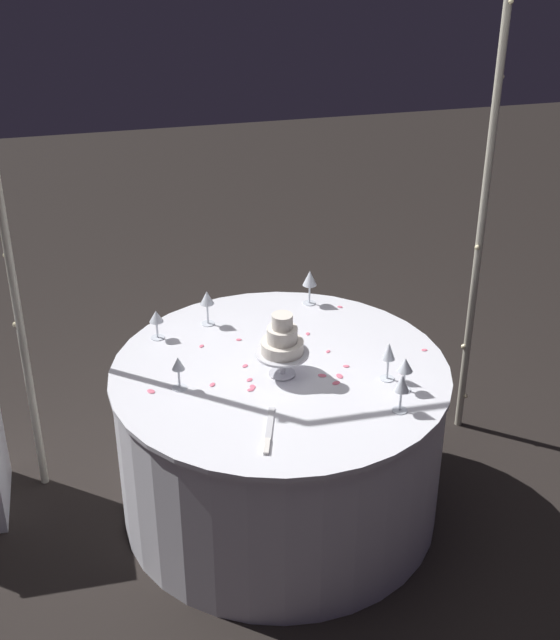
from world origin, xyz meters
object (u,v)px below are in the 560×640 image
at_px(wine_glass_3, 402,385).
at_px(wine_glass_0, 389,353).
at_px(tiered_cake, 283,342).
at_px(wine_glass_5, 156,318).
at_px(wine_glass_1, 310,279).
at_px(cake_knife, 269,433).
at_px(wine_glass_4, 178,366).
at_px(wine_glass_2, 405,367).
at_px(main_table, 280,441).
at_px(wine_glass_6, 207,299).
at_px(decorative_arch, 257,167).

bearing_deg(wine_glass_3, wine_glass_0, 83.61).
bearing_deg(tiered_cake, wine_glass_5, 138.49).
bearing_deg(wine_glass_5, wine_glass_3, -42.09).
xyz_separation_m(wine_glass_0, wine_glass_1, (-0.14, 0.71, 0.00)).
bearing_deg(cake_knife, wine_glass_0, 25.42).
xyz_separation_m(wine_glass_5, cake_knife, (0.33, -0.81, -0.10)).
bearing_deg(wine_glass_4, wine_glass_5, 95.89).
height_order(wine_glass_0, wine_glass_1, wine_glass_1).
relative_size(wine_glass_3, wine_glass_5, 1.19).
bearing_deg(wine_glass_2, tiered_cake, 153.50).
relative_size(main_table, cake_knife, 4.91).
bearing_deg(wine_glass_4, tiered_cake, 1.13).
bearing_deg(wine_glass_4, wine_glass_3, -23.17).
relative_size(wine_glass_3, wine_glass_6, 0.98).
distance_m(wine_glass_2, cake_knife, 0.62).
relative_size(wine_glass_1, cake_knife, 0.59).
bearing_deg(wine_glass_2, wine_glass_6, 133.52).
height_order(tiered_cake, wine_glass_1, tiered_cake).
bearing_deg(wine_glass_3, tiered_cake, 137.22).
relative_size(wine_glass_0, wine_glass_1, 0.99).
xyz_separation_m(decorative_arch, wine_glass_4, (-0.42, -0.47, -0.63)).
relative_size(wine_glass_1, wine_glass_5, 1.26).
distance_m(wine_glass_0, wine_glass_1, 0.73).
bearing_deg(wine_glass_2, wine_glass_1, 102.58).
distance_m(tiered_cake, wine_glass_0, 0.43).
bearing_deg(wine_glass_1, main_table, -116.12).
xyz_separation_m(main_table, wine_glass_5, (-0.47, 0.38, 0.47)).
bearing_deg(wine_glass_4, cake_knife, -53.45).
xyz_separation_m(wine_glass_0, wine_glass_3, (-0.03, -0.23, -0.00)).
bearing_deg(wine_glass_3, wine_glass_2, 65.05).
relative_size(decorative_arch, wine_glass_5, 16.57).
bearing_deg(wine_glass_0, wine_glass_2, -68.80).
bearing_deg(wine_glass_6, wine_glass_2, -46.48).
distance_m(wine_glass_3, wine_glass_5, 1.15).
distance_m(decorative_arch, wine_glass_5, 0.79).
bearing_deg(decorative_arch, wine_glass_0, -55.11).
xyz_separation_m(wine_glass_5, wine_glass_6, (0.24, 0.08, 0.02)).
height_order(wine_glass_3, wine_glass_5, wine_glass_3).
xyz_separation_m(wine_glass_0, wine_glass_6, (-0.64, 0.62, 0.00)).
height_order(decorative_arch, wine_glass_5, decorative_arch).
height_order(wine_glass_1, wine_glass_3, wine_glass_1).
xyz_separation_m(tiered_cake, wine_glass_2, (0.45, -0.22, -0.04)).
xyz_separation_m(main_table, wine_glass_6, (-0.23, 0.45, 0.49)).
distance_m(wine_glass_2, wine_glass_3, 0.15).
xyz_separation_m(main_table, wine_glass_4, (-0.42, -0.05, 0.47)).
xyz_separation_m(decorative_arch, wine_glass_0, (0.41, -0.59, -0.61)).
bearing_deg(wine_glass_2, wine_glass_3, -114.95).
relative_size(wine_glass_1, wine_glass_3, 1.05).
distance_m(wine_glass_0, wine_glass_5, 1.03).
distance_m(decorative_arch, wine_glass_0, 0.95).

